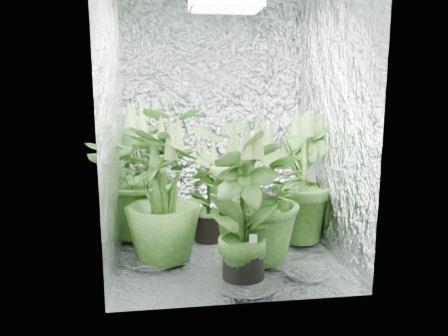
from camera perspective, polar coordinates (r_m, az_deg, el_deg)
name	(u,v)px	position (r m, az deg, el deg)	size (l,w,h in m)	color
ground	(225,253)	(3.42, 0.19, -11.03)	(1.60, 1.60, 0.00)	silver
walls	(226,123)	(3.19, 0.20, 5.88)	(1.62, 1.62, 2.00)	silver
grow_lamp	(226,4)	(3.23, 0.21, 20.65)	(0.50, 0.30, 0.22)	gray
plant_a	(142,172)	(3.70, -10.64, -0.53)	(1.25, 1.25, 1.18)	black
plant_b	(209,195)	(3.58, -2.01, -3.50)	(0.53, 0.53, 0.86)	black
plant_c	(300,179)	(3.58, 9.92, -1.45)	(0.57, 0.57, 1.13)	black
plant_d	(162,197)	(3.13, -8.06, -3.80)	(0.77, 0.77, 1.07)	black
plant_e	(255,196)	(3.07, 4.12, -3.71)	(1.13, 1.13, 1.06)	black
plant_f	(244,209)	(2.77, 2.61, -5.34)	(0.72, 0.72, 1.09)	black
circulation_fan	(290,219)	(3.78, 8.57, -6.56)	(0.16, 0.32, 0.36)	black
plant_label	(253,240)	(2.82, 3.87, -9.43)	(0.05, 0.01, 0.08)	white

